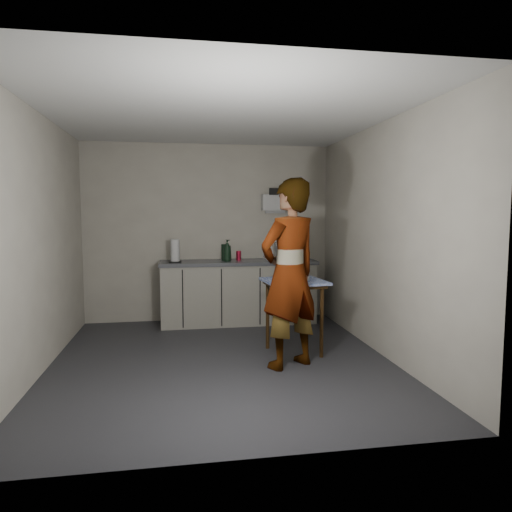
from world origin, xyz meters
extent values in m
plane|color=#292A2F|center=(0.00, 0.00, 0.00)|extent=(4.00, 4.00, 0.00)
cube|color=#B9B1A2|center=(0.00, 1.99, 1.30)|extent=(3.60, 0.02, 2.60)
cube|color=#B9B1A2|center=(1.79, 0.00, 1.30)|extent=(0.02, 4.00, 2.60)
cube|color=#B9B1A2|center=(-1.79, 0.00, 1.30)|extent=(0.02, 4.00, 2.60)
cube|color=white|center=(0.00, 0.00, 2.60)|extent=(3.60, 4.00, 0.01)
cube|color=black|center=(0.40, 1.70, 0.04)|extent=(2.20, 0.52, 0.08)
cube|color=#A8A295|center=(0.40, 1.70, 0.43)|extent=(2.20, 0.58, 0.86)
cube|color=#484B51|center=(0.40, 1.70, 0.89)|extent=(2.24, 0.62, 0.05)
cube|color=black|center=(-0.40, 1.41, 0.43)|extent=(0.02, 0.01, 0.80)
cube|color=black|center=(0.13, 1.41, 0.43)|extent=(0.02, 0.01, 0.80)
cube|color=black|center=(0.67, 1.41, 0.43)|extent=(0.01, 0.01, 0.80)
cube|color=black|center=(1.20, 1.41, 0.43)|extent=(0.02, 0.01, 0.80)
cube|color=silver|center=(1.00, 1.92, 1.75)|extent=(0.42, 0.16, 0.24)
cube|color=silver|center=(1.00, 1.97, 1.61)|extent=(0.30, 0.06, 0.04)
cube|color=black|center=(0.95, 1.83, 1.91)|extent=(0.14, 0.02, 0.10)
cylinder|color=#37210C|center=(0.62, -0.10, 0.39)|extent=(0.04, 0.04, 0.77)
cylinder|color=#37210C|center=(1.10, -0.05, 0.39)|extent=(0.04, 0.04, 0.77)
cylinder|color=#37210C|center=(0.58, 0.37, 0.39)|extent=(0.04, 0.04, 0.77)
cylinder|color=#37210C|center=(1.05, 0.42, 0.39)|extent=(0.04, 0.04, 0.77)
cube|color=#37210C|center=(0.84, 0.16, 0.79)|extent=(0.63, 0.63, 0.04)
cube|color=#183895|center=(0.84, 0.16, 0.83)|extent=(0.71, 0.71, 0.03)
imported|color=#B2A593|center=(0.68, -0.28, 0.97)|extent=(0.85, 0.75, 1.95)
imported|color=black|center=(0.24, 1.63, 1.06)|extent=(0.17, 0.17, 0.31)
cylinder|color=#B4122E|center=(0.42, 1.76, 0.98)|extent=(0.07, 0.07, 0.13)
cylinder|color=black|center=(0.20, 1.75, 1.03)|extent=(0.07, 0.07, 0.24)
cylinder|color=black|center=(-0.49, 1.61, 0.92)|extent=(0.18, 0.18, 0.02)
cylinder|color=silver|center=(-0.49, 1.61, 1.08)|extent=(0.12, 0.12, 0.30)
cube|color=white|center=(1.00, 1.76, 0.92)|extent=(0.42, 0.31, 0.02)
cylinder|color=white|center=(0.81, 1.62, 1.07)|extent=(0.01, 0.01, 0.27)
cylinder|color=white|center=(1.19, 1.62, 1.07)|extent=(0.01, 0.01, 0.27)
cylinder|color=white|center=(0.81, 1.89, 1.07)|extent=(0.01, 0.01, 0.27)
cylinder|color=white|center=(1.19, 1.89, 1.07)|extent=(0.01, 0.01, 0.27)
cylinder|color=silver|center=(0.90, 1.76, 1.05)|extent=(0.05, 0.23, 0.23)
cylinder|color=silver|center=(0.98, 1.76, 1.05)|extent=(0.05, 0.23, 0.23)
cylinder|color=silver|center=(1.06, 1.76, 1.05)|extent=(0.05, 0.23, 0.23)
cube|color=silver|center=(0.85, 0.24, 0.85)|extent=(0.30, 0.30, 0.01)
cube|color=silver|center=(0.85, 0.09, 0.91)|extent=(0.30, 0.01, 0.11)
cube|color=silver|center=(0.84, 0.38, 0.91)|extent=(0.30, 0.01, 0.11)
cube|color=silver|center=(0.70, 0.24, 0.91)|extent=(0.01, 0.30, 0.11)
cube|color=silver|center=(0.99, 0.24, 0.91)|extent=(0.01, 0.30, 0.11)
cube|color=silver|center=(0.84, 0.39, 1.11)|extent=(0.30, 0.02, 0.30)
cylinder|color=white|center=(0.85, 0.24, 0.91)|extent=(0.20, 0.20, 0.11)
sphere|color=#FD5DB3|center=(0.80, 0.20, 0.98)|extent=(0.07, 0.07, 0.07)
sphere|color=#5187DD|center=(0.90, 0.20, 0.98)|extent=(0.07, 0.07, 0.07)
sphere|color=#54CD68|center=(0.85, 0.29, 0.98)|extent=(0.07, 0.07, 0.07)
sphere|color=#FD5DB3|center=(0.80, 0.28, 0.98)|extent=(0.07, 0.07, 0.07)
camera|label=1|loc=(-0.43, -4.79, 1.59)|focal=32.00mm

